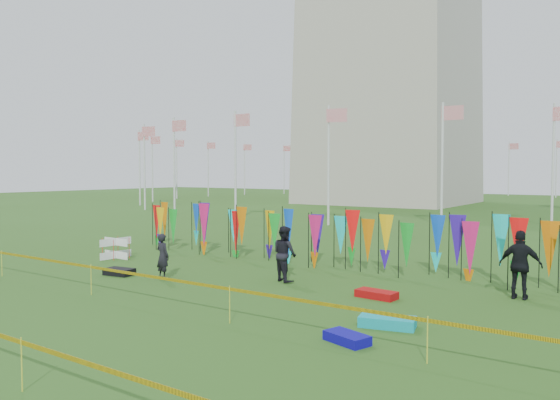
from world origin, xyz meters
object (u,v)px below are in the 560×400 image
Objects in this scene: person_mid at (285,254)px; kite_bag_teal at (387,322)px; box_kite at (116,248)px; kite_bag_black at (119,272)px; person_right at (521,265)px; person_left at (163,256)px; kite_bag_red at (376,294)px; kite_bag_blue at (347,338)px.

person_mid reaches higher than kite_bag_teal.
kite_bag_black is at bearing -36.90° from box_kite.
person_right is 1.53× the size of kite_bag_teal.
box_kite is at bearing 167.73° from kite_bag_teal.
person_left reaches higher than kite_bag_red.
person_mid is at bearing 172.16° from kite_bag_red.
person_left is at bearing 162.65° from kite_bag_blue.
person_right reaches higher than person_left.
kite_bag_black is at bearing 176.53° from kite_bag_teal.
person_left is at bearing 12.64° from kite_bag_black.
box_kite is 0.86× the size of kite_bag_black.
box_kite reaches higher than kite_bag_blue.
kite_bag_blue is 4.28m from kite_bag_red.
box_kite is 13.78m from kite_bag_blue.
kite_bag_teal is at bearing -3.47° from kite_bag_black.
kite_bag_black is 10.27m from kite_bag_teal.
kite_bag_black is (-8.81, -1.92, 0.01)m from kite_bag_red.
person_left is 1.20× the size of kite_bag_teal.
kite_bag_black is (3.01, -2.26, -0.32)m from box_kite.
kite_bag_black is at bearing 15.62° from person_right.
kite_bag_teal is (-1.96, -4.70, -0.85)m from person_right.
person_left is 8.59m from kite_bag_teal.
person_mid is 1.80× the size of kite_bag_black.
kite_bag_teal is at bearing 172.39° from person_mid.
person_right is 12.90m from kite_bag_black.
kite_bag_blue is 10.26m from kite_bag_black.
person_left is at bearing 53.19° from person_mid.
kite_bag_teal is (10.25, -0.62, 0.00)m from kite_bag_black.
person_right reaches higher than kite_bag_black.
person_mid is 5.83m from kite_bag_teal.
kite_bag_red is 0.91× the size of kite_bag_teal.
kite_bag_red is at bearing 106.40° from kite_bag_blue.
person_mid is (3.58, 2.01, 0.15)m from person_left.
kite_bag_red is 9.02m from kite_bag_black.
kite_bag_blue is at bearing -12.34° from kite_bag_black.
box_kite is 0.75× the size of kite_bag_red.
person_right is 1.68× the size of kite_bag_red.
kite_bag_blue is at bearing 159.57° from person_mid.
kite_bag_black reaches higher than kite_bag_red.
person_left is 0.84× the size of person_mid.
box_kite is 0.47× the size of person_mid.
person_right is (6.88, 1.68, 0.06)m from person_mid.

